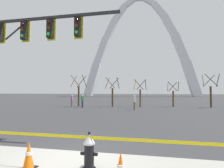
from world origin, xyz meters
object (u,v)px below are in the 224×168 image
at_px(traffic_signal_gantry, 16,44).
at_px(pedestrian_walking_right, 72,101).
at_px(fire_hydrant, 89,152).
at_px(traffic_cone_by_hydrant, 29,155).
at_px(pedestrian_standing_center, 82,101).
at_px(monument_arch, 139,52).
at_px(pedestrian_walking_left, 134,102).

relative_size(traffic_signal_gantry, pedestrian_walking_right, 4.92).
xyz_separation_m(fire_hydrant, traffic_cone_by_hydrant, (-1.60, -0.25, -0.11)).
bearing_deg(pedestrian_walking_right, traffic_signal_gantry, -77.50).
relative_size(traffic_cone_by_hydrant, pedestrian_walking_right, 0.46).
xyz_separation_m(fire_hydrant, pedestrian_walking_right, (-7.80, 16.51, 0.35)).
bearing_deg(traffic_signal_gantry, pedestrian_walking_right, 102.50).
bearing_deg(pedestrian_standing_center, monument_arch, 83.71).
height_order(monument_arch, pedestrian_walking_right, monument_arch).
xyz_separation_m(traffic_cone_by_hydrant, pedestrian_walking_right, (-6.20, 16.76, 0.46)).
distance_m(fire_hydrant, pedestrian_walking_right, 18.26).
height_order(traffic_cone_by_hydrant, pedestrian_walking_right, pedestrian_walking_right).
bearing_deg(monument_arch, fire_hydrant, -89.37).
bearing_deg(traffic_cone_by_hydrant, pedestrian_walking_left, 82.80).
bearing_deg(traffic_cone_by_hydrant, fire_hydrant, 8.91).
xyz_separation_m(traffic_cone_by_hydrant, monument_arch, (0.87, 66.99, 17.91)).
distance_m(traffic_signal_gantry, pedestrian_standing_center, 13.79).
bearing_deg(fire_hydrant, pedestrian_standing_center, 111.14).
bearing_deg(monument_arch, traffic_signal_gantry, -93.67).
xyz_separation_m(traffic_signal_gantry, monument_arch, (4.09, 63.70, 13.87)).
xyz_separation_m(traffic_signal_gantry, pedestrian_walking_left, (5.13, 11.81, -3.59)).
xyz_separation_m(fire_hydrant, pedestrian_walking_left, (0.31, 14.85, 0.35)).
distance_m(fire_hydrant, pedestrian_standing_center, 17.45).
bearing_deg(monument_arch, traffic_cone_by_hydrant, -90.74).
xyz_separation_m(fire_hydrant, pedestrian_standing_center, (-6.29, 16.28, 0.35)).
bearing_deg(pedestrian_standing_center, traffic_cone_by_hydrant, -74.14).
xyz_separation_m(pedestrian_walking_left, pedestrian_walking_right, (-8.11, 1.65, 0.00)).
relative_size(pedestrian_standing_center, pedestrian_walking_right, 1.00).
distance_m(pedestrian_standing_center, pedestrian_walking_right, 1.53).
bearing_deg(traffic_signal_gantry, monument_arch, 86.33).
bearing_deg(pedestrian_walking_left, monument_arch, 91.15).
xyz_separation_m(fire_hydrant, monument_arch, (-0.73, 66.74, 17.80)).
height_order(pedestrian_walking_left, pedestrian_standing_center, same).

